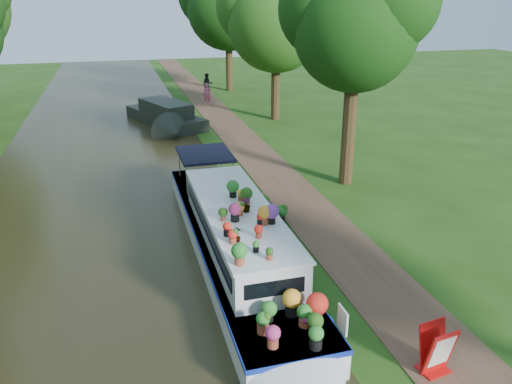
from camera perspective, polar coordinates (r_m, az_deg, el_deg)
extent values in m
plane|color=#1C3F0F|center=(17.62, 3.08, -3.38)|extent=(100.00, 100.00, 0.00)
cube|color=black|center=(16.84, -16.76, -5.52)|extent=(10.00, 100.00, 0.02)
cube|color=#4C3323|center=(18.00, 6.70, -2.88)|extent=(2.20, 100.00, 0.03)
cube|color=silver|center=(15.35, -2.79, -5.69)|extent=(2.20, 12.00, 0.75)
cube|color=navy|center=(15.21, -2.81, -4.64)|extent=(2.24, 12.04, 0.12)
cube|color=silver|center=(14.25, -2.13, -3.89)|extent=(1.80, 7.00, 1.05)
cube|color=silver|center=(14.02, -2.16, -1.84)|extent=(1.90, 7.10, 0.06)
cube|color=black|center=(14.44, 1.39, -3.21)|extent=(0.03, 6.40, 0.38)
cube|color=black|center=(14.06, -5.75, -4.03)|extent=(0.03, 6.40, 0.38)
cube|color=black|center=(18.70, -5.85, 4.34)|extent=(1.90, 2.40, 0.10)
cube|color=white|center=(10.95, 9.87, -14.20)|extent=(0.04, 0.45, 0.55)
imported|color=#1D4713|center=(11.98, -2.04, -4.82)|extent=(0.25, 0.27, 0.43)
imported|color=#1D4713|center=(13.62, -1.12, -1.49)|extent=(0.32, 0.32, 0.41)
cylinder|color=#2E210F|center=(20.87, 10.55, 6.91)|extent=(0.56, 0.56, 4.55)
sphere|color=black|center=(20.27, 11.34, 17.79)|extent=(4.80, 4.80, 4.80)
sphere|color=black|center=(20.05, 15.14, 20.21)|extent=(3.60, 3.60, 3.60)
sphere|color=black|center=(20.65, 8.18, 20.04)|extent=(3.84, 3.84, 3.84)
cylinder|color=#2E210F|center=(32.11, 2.25, 11.66)|extent=(0.56, 0.56, 3.85)
sphere|color=#1D4713|center=(31.68, 2.37, 18.85)|extent=(6.00, 6.00, 6.00)
sphere|color=#1D4713|center=(31.19, 5.19, 20.95)|extent=(4.50, 4.50, 4.50)
sphere|color=#1D4713|center=(32.35, -0.11, 20.52)|extent=(4.80, 4.80, 4.80)
cylinder|color=#2E210F|center=(42.47, -3.07, 14.29)|extent=(0.56, 0.56, 4.20)
sphere|color=black|center=(42.14, -3.20, 20.25)|extent=(6.60, 6.60, 6.60)
cube|color=black|center=(31.77, -10.32, 8.35)|extent=(4.52, 7.13, 0.68)
cube|color=black|center=(31.06, -10.30, 9.45)|extent=(3.05, 4.32, 0.80)
cube|color=red|center=(11.81, 19.58, -18.53)|extent=(0.67, 0.58, 0.03)
cube|color=red|center=(11.40, 20.30, -16.85)|extent=(0.71, 0.37, 1.08)
cube|color=red|center=(11.56, 19.54, -16.13)|extent=(0.71, 0.37, 1.08)
cube|color=white|center=(11.34, 20.47, -16.75)|extent=(0.55, 0.26, 0.75)
imported|color=pink|center=(36.86, -5.59, 11.09)|extent=(0.63, 0.49, 1.55)
imported|color=black|center=(40.74, -5.56, 12.17)|extent=(0.85, 0.68, 1.67)
imported|color=#305F1C|center=(20.52, -1.64, 0.95)|extent=(0.43, 0.40, 0.41)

